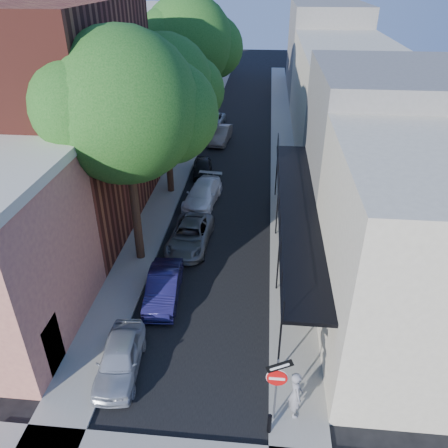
% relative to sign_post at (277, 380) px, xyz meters
% --- Properties ---
extents(ground, '(160.00, 160.00, 0.00)m').
position_rel_sign_post_xyz_m(ground, '(-3.16, -0.97, -2.04)').
color(ground, black).
rests_on(ground, ground).
extents(road_surface, '(6.00, 64.00, 0.01)m').
position_rel_sign_post_xyz_m(road_surface, '(-3.16, 29.03, -2.03)').
color(road_surface, black).
rests_on(road_surface, ground).
extents(sidewalk_left, '(2.00, 64.00, 0.12)m').
position_rel_sign_post_xyz_m(sidewalk_left, '(-7.16, 29.03, -1.98)').
color(sidewalk_left, gray).
rests_on(sidewalk_left, ground).
extents(sidewalk_right, '(2.00, 64.00, 0.12)m').
position_rel_sign_post_xyz_m(sidewalk_right, '(0.84, 29.03, -1.98)').
color(sidewalk_right, gray).
rests_on(sidewalk_right, ground).
extents(buildings_left, '(10.10, 59.10, 12.00)m').
position_rel_sign_post_xyz_m(buildings_left, '(-12.46, 27.79, 2.90)').
color(buildings_left, tan).
rests_on(buildings_left, ground).
extents(buildings_right, '(9.80, 55.00, 10.00)m').
position_rel_sign_post_xyz_m(buildings_right, '(5.83, 28.51, 2.39)').
color(buildings_right, beige).
rests_on(buildings_right, ground).
extents(sign_post, '(0.89, 0.17, 2.99)m').
position_rel_sign_post_xyz_m(sign_post, '(0.00, 0.00, 0.00)').
color(sign_post, '#595B60').
rests_on(sign_post, ground).
extents(bollard, '(0.14, 0.14, 0.80)m').
position_rel_sign_post_xyz_m(bollard, '(-0.16, -0.47, -1.52)').
color(bollard, black).
rests_on(bollard, sidewalk_right).
extents(oak_near, '(7.48, 6.80, 11.42)m').
position_rel_sign_post_xyz_m(oak_near, '(-6.53, 9.29, 5.84)').
color(oak_near, '#372016').
rests_on(oak_near, ground).
extents(oak_mid, '(6.60, 6.00, 10.20)m').
position_rel_sign_post_xyz_m(oak_mid, '(-6.58, 17.26, 5.02)').
color(oak_mid, '#372016').
rests_on(oak_mid, ground).
extents(oak_far, '(7.70, 7.00, 11.90)m').
position_rel_sign_post_xyz_m(oak_far, '(-6.51, 26.30, 6.22)').
color(oak_far, '#372016').
rests_on(oak_far, ground).
extents(parked_car_a, '(1.82, 3.87, 1.28)m').
position_rel_sign_post_xyz_m(parked_car_a, '(-5.76, 1.65, -1.40)').
color(parked_car_a, '#989EA9').
rests_on(parked_car_a, ground).
extents(parked_car_b, '(1.66, 4.07, 1.31)m').
position_rel_sign_post_xyz_m(parked_car_b, '(-5.04, 5.95, -1.38)').
color(parked_car_b, '#181543').
rests_on(parked_car_b, ground).
extents(parked_car_c, '(2.29, 4.65, 1.27)m').
position_rel_sign_post_xyz_m(parked_car_c, '(-4.56, 10.53, -1.40)').
color(parked_car_c, slate).
rests_on(parked_car_c, ground).
extents(parked_car_d, '(2.42, 4.81, 1.34)m').
position_rel_sign_post_xyz_m(parked_car_d, '(-4.56, 15.60, -1.37)').
color(parked_car_d, white).
rests_on(parked_car_d, ground).
extents(parked_car_e, '(1.84, 3.60, 1.17)m').
position_rel_sign_post_xyz_m(parked_car_e, '(-5.18, 20.04, -1.45)').
color(parked_car_e, black).
rests_on(parked_car_e, ground).
extents(parked_car_f, '(1.86, 4.36, 1.40)m').
position_rel_sign_post_xyz_m(parked_car_f, '(-4.60, 27.26, -1.34)').
color(parked_car_f, slate).
rests_on(parked_car_f, ground).
extents(parked_car_g, '(2.24, 4.25, 1.14)m').
position_rel_sign_post_xyz_m(parked_car_g, '(-5.76, 31.73, -1.47)').
color(parked_car_g, '#9BA5AF').
rests_on(parked_car_g, ground).
extents(pedestrian, '(0.59, 0.77, 1.90)m').
position_rel_sign_post_xyz_m(pedestrian, '(0.67, 0.32, -0.97)').
color(pedestrian, gray).
rests_on(pedestrian, sidewalk_right).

